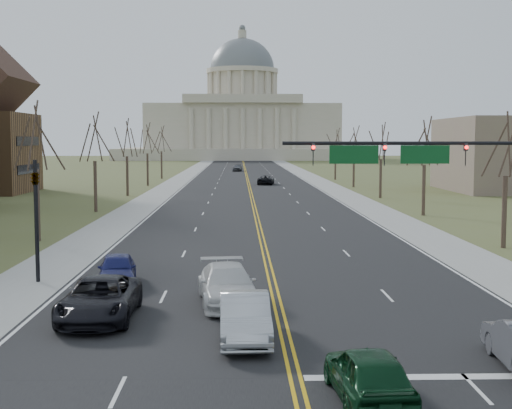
{
  "coord_description": "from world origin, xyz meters",
  "views": [
    {
      "loc": [
        -1.66,
        -21.23,
        6.95
      ],
      "look_at": [
        -0.56,
        22.4,
        3.0
      ],
      "focal_mm": 50.0,
      "sensor_mm": 36.0,
      "label": 1
    }
  ],
  "objects": [
    {
      "name": "car_far_nb",
      "position": [
        2.71,
        90.54,
        0.72
      ],
      "size": [
        2.98,
        5.37,
        1.42
      ],
      "primitive_type": "imported",
      "rotation": [
        0.0,
        0.0,
        3.02
      ],
      "color": "black",
      "rests_on": "road"
    },
    {
      "name": "car_sb_outer_lead",
      "position": [
        -7.04,
        6.02,
        0.82
      ],
      "size": [
        2.72,
        5.84,
        1.62
      ],
      "primitive_type": "imported",
      "rotation": [
        0.0,
        0.0,
        0.01
      ],
      "color": "black",
      "rests_on": "road"
    },
    {
      "name": "tree_r_3",
      "position": [
        15.5,
        84.0,
        6.55
      ],
      "size": [
        3.74,
        3.74,
        8.5
      ],
      "color": "#372A20",
      "rests_on": "ground"
    },
    {
      "name": "tree_r_2",
      "position": [
        15.5,
        64.0,
        6.55
      ],
      "size": [
        3.74,
        3.74,
        8.5
      ],
      "color": "#372A20",
      "rests_on": "ground"
    },
    {
      "name": "tree_r_4",
      "position": [
        15.5,
        104.0,
        6.55
      ],
      "size": [
        3.74,
        3.74,
        8.5
      ],
      "color": "#372A20",
      "rests_on": "ground"
    },
    {
      "name": "ground",
      "position": [
        0.0,
        0.0,
        0.0
      ],
      "size": [
        600.0,
        600.0,
        0.0
      ],
      "primitive_type": "plane",
      "color": "brown",
      "rests_on": "ground"
    },
    {
      "name": "car_sb_inner_lead",
      "position": [
        -1.44,
        3.01,
        0.82
      ],
      "size": [
        1.83,
        4.92,
        1.61
      ],
      "primitive_type": "imported",
      "rotation": [
        0.0,
        0.0,
        0.03
      ],
      "color": "#B2B6BB",
      "rests_on": "road"
    },
    {
      "name": "capitol",
      "position": [
        0.0,
        249.91,
        14.2
      ],
      "size": [
        90.0,
        60.0,
        50.0
      ],
      "color": "beige",
      "rests_on": "ground"
    },
    {
      "name": "car_sb_outer_second",
      "position": [
        -7.49,
        12.72,
        0.76
      ],
      "size": [
        2.34,
        4.6,
        1.5
      ],
      "primitive_type": "imported",
      "rotation": [
        0.0,
        0.0,
        0.13
      ],
      "color": "navy",
      "rests_on": "road"
    },
    {
      "name": "edge_line_left",
      "position": [
        -9.8,
        110.0,
        0.01
      ],
      "size": [
        0.15,
        380.0,
        0.01
      ],
      "primitive_type": "cube",
      "color": "silver",
      "rests_on": "road"
    },
    {
      "name": "tree_l_0",
      "position": [
        -15.5,
        28.0,
        6.94
      ],
      "size": [
        3.96,
        3.96,
        9.0
      ],
      "color": "#372A20",
      "rests_on": "ground"
    },
    {
      "name": "tree_r_1",
      "position": [
        15.5,
        44.0,
        6.55
      ],
      "size": [
        3.74,
        3.74,
        8.5
      ],
      "color": "#372A20",
      "rests_on": "ground"
    },
    {
      "name": "sidewalk_right",
      "position": [
        12.0,
        110.0,
        0.01
      ],
      "size": [
        4.0,
        380.0,
        0.03
      ],
      "primitive_type": "cube",
      "color": "gray",
      "rests_on": "ground"
    },
    {
      "name": "signal_left",
      "position": [
        -11.5,
        13.5,
        3.71
      ],
      "size": [
        0.32,
        0.36,
        6.0
      ],
      "color": "black",
      "rests_on": "ground"
    },
    {
      "name": "road",
      "position": [
        0.0,
        110.0,
        0.01
      ],
      "size": [
        20.0,
        380.0,
        0.01
      ],
      "primitive_type": "cube",
      "color": "black",
      "rests_on": "ground"
    },
    {
      "name": "edge_line_right",
      "position": [
        9.8,
        110.0,
        0.01
      ],
      "size": [
        0.15,
        380.0,
        0.01
      ],
      "primitive_type": "cube",
      "color": "silver",
      "rests_on": "road"
    },
    {
      "name": "cross_road",
      "position": [
        0.0,
        6.0,
        0.01
      ],
      "size": [
        120.0,
        14.0,
        0.01
      ],
      "primitive_type": "cube",
      "color": "black",
      "rests_on": "ground"
    },
    {
      "name": "car_nb_inner_lead",
      "position": [
        1.78,
        -2.94,
        0.77
      ],
      "size": [
        2.08,
        4.58,
        1.52
      ],
      "primitive_type": "imported",
      "rotation": [
        0.0,
        0.0,
        3.2
      ],
      "color": "#0B3219",
      "rests_on": "road"
    },
    {
      "name": "tree_l_2",
      "position": [
        -15.5,
        68.0,
        6.94
      ],
      "size": [
        3.96,
        3.96,
        9.0
      ],
      "color": "#372A20",
      "rests_on": "ground"
    },
    {
      "name": "center_line",
      "position": [
        0.0,
        110.0,
        0.01
      ],
      "size": [
        0.42,
        380.0,
        0.01
      ],
      "primitive_type": "cube",
      "color": "gold",
      "rests_on": "road"
    },
    {
      "name": "tree_l_3",
      "position": [
        -15.5,
        88.0,
        6.94
      ],
      "size": [
        3.96,
        3.96,
        9.0
      ],
      "color": "#372A20",
      "rests_on": "ground"
    },
    {
      "name": "tree_r_0",
      "position": [
        15.5,
        24.0,
        6.55
      ],
      "size": [
        3.74,
        3.74,
        8.5
      ],
      "color": "#372A20",
      "rests_on": "ground"
    },
    {
      "name": "tree_l_1",
      "position": [
        -15.5,
        48.0,
        6.94
      ],
      "size": [
        3.96,
        3.96,
        9.0
      ],
      "color": "#372A20",
      "rests_on": "ground"
    },
    {
      "name": "car_sb_inner_second",
      "position": [
        -2.12,
        8.51,
        0.83
      ],
      "size": [
        2.92,
        5.89,
        1.64
      ],
      "primitive_type": "imported",
      "rotation": [
        0.0,
        0.0,
        0.11
      ],
      "color": "silver",
      "rests_on": "road"
    },
    {
      "name": "stop_bar",
      "position": [
        5.0,
        -1.0,
        0.01
      ],
      "size": [
        9.5,
        0.5,
        0.01
      ],
      "primitive_type": "cube",
      "color": "silver",
      "rests_on": "road"
    },
    {
      "name": "car_far_sb",
      "position": [
        -1.8,
        138.51,
        0.84
      ],
      "size": [
        2.38,
        4.99,
        1.65
      ],
      "primitive_type": "imported",
      "rotation": [
        0.0,
        0.0,
        -0.09
      ],
      "color": "#575B60",
      "rests_on": "road"
    },
    {
      "name": "tree_l_4",
      "position": [
        -15.5,
        108.0,
        6.94
      ],
      "size": [
        3.96,
        3.96,
        9.0
      ],
      "color": "#372A20",
      "rests_on": "ground"
    },
    {
      "name": "signal_mast",
      "position": [
        7.45,
        13.5,
        5.76
      ],
      "size": [
        12.12,
        0.44,
        7.2
      ],
      "color": "black",
      "rests_on": "ground"
    },
    {
      "name": "sidewalk_left",
      "position": [
        -12.0,
        110.0,
        0.01
      ],
      "size": [
        4.0,
        380.0,
        0.03
      ],
      "primitive_type": "cube",
      "color": "gray",
      "rests_on": "ground"
    }
  ]
}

